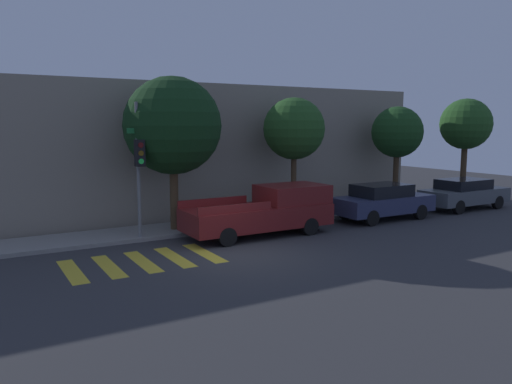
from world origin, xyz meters
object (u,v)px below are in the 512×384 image
tree_far_end (397,133)px  traffic_light_pole (150,147)px  tree_behind_truck (466,125)px  sedan_middle (464,193)px  tree_midblock (294,129)px  tree_near_corner (173,126)px  pickup_truck (266,211)px  sedan_near_corner (383,201)px

tree_far_end → traffic_light_pole: bearing=-176.6°
traffic_light_pole → tree_behind_truck: bearing=2.4°
tree_far_end → sedan_middle: bearing=-38.7°
sedan_middle → tree_far_end: bearing=141.3°
traffic_light_pole → tree_behind_truck: tree_behind_truck is taller
traffic_light_pole → tree_midblock: tree_midblock is taller
tree_near_corner → pickup_truck: bearing=-35.7°
sedan_middle → tree_near_corner: (-13.82, 2.00, 3.18)m
traffic_light_pole → tree_midblock: size_ratio=0.93×
sedan_middle → sedan_near_corner: bearing=180.0°
pickup_truck → sedan_near_corner: bearing=0.0°
pickup_truck → tree_far_end: 9.19m
tree_near_corner → tree_far_end: 11.32m
sedan_near_corner → sedan_middle: 5.26m
tree_midblock → tree_behind_truck: tree_behind_truck is taller
sedan_near_corner → tree_behind_truck: bearing=14.5°
sedan_near_corner → tree_midblock: 4.84m
pickup_truck → tree_behind_truck: 14.02m
tree_far_end → tree_near_corner: bearing=-180.0°
pickup_truck → tree_far_end: bearing=13.2°
sedan_middle → tree_midblock: (-8.47, 2.00, 3.05)m
pickup_truck → sedan_middle: bearing=0.0°
tree_behind_truck → sedan_middle: bearing=-141.2°
tree_midblock → tree_behind_truck: (10.96, 0.00, 0.19)m
tree_near_corner → tree_midblock: tree_near_corner is taller
sedan_near_corner → sedan_middle: (5.26, 0.00, -0.03)m
tree_midblock → traffic_light_pole: bearing=-173.5°
traffic_light_pole → sedan_middle: 15.20m
tree_far_end → pickup_truck: bearing=-166.8°
sedan_near_corner → tree_midblock: size_ratio=0.87×
pickup_truck → tree_far_end: (8.54, 2.00, 2.74)m
tree_far_end → tree_midblock: bearing=180.0°
tree_far_end → sedan_near_corner: bearing=-144.1°
sedan_near_corner → tree_midblock: bearing=148.1°
tree_near_corner → tree_far_end: bearing=0.0°
tree_near_corner → tree_midblock: 5.35m
sedan_near_corner → sedan_middle: bearing=0.0°
pickup_truck → tree_midblock: tree_midblock is taller
pickup_truck → sedan_near_corner: (5.77, 0.00, -0.09)m
traffic_light_pole → sedan_near_corner: bearing=-7.5°
traffic_light_pole → tree_far_end: bearing=3.4°
pickup_truck → tree_near_corner: (-2.78, 2.00, 3.06)m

